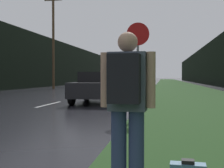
{
  "coord_description": "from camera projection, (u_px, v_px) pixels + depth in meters",
  "views": [
    {
      "loc": [
        4.98,
        1.14,
        1.23
      ],
      "look_at": [
        2.49,
        16.43,
        0.86
      ],
      "focal_mm": 50.0,
      "sensor_mm": 36.0,
      "label": 1
    }
  ],
  "objects": [
    {
      "name": "treeline_near_side",
      "position": [
        217.0,
        63.0,
        46.87
      ],
      "size": [
        2.0,
        140.0,
        6.55
      ],
      "primitive_type": "cube",
      "color": "black",
      "rests_on": "ground_plane"
    },
    {
      "name": "lane_stripe_f",
      "position": [
        117.0,
        88.0,
        34.56
      ],
      "size": [
        0.12,
        3.0,
        0.01
      ],
      "primitive_type": "cube",
      "color": "silver",
      "rests_on": "ground_plane"
    },
    {
      "name": "lane_stripe_c",
      "position": [
        49.0,
        104.0,
        13.84
      ],
      "size": [
        0.12,
        3.0,
        0.01
      ],
      "primitive_type": "cube",
      "color": "silver",
      "rests_on": "ground_plane"
    },
    {
      "name": "delivery_truck",
      "position": [
        129.0,
        73.0,
        65.67
      ],
      "size": [
        2.64,
        7.03,
        3.7
      ],
      "color": "gray",
      "rests_on": "ground_plane"
    },
    {
      "name": "treeline_far_side",
      "position": [
        69.0,
        65.0,
        50.57
      ],
      "size": [
        2.0,
        140.0,
        6.12
      ],
      "primitive_type": "cube",
      "color": "black",
      "rests_on": "ground_plane"
    },
    {
      "name": "grass_verge",
      "position": [
        179.0,
        87.0,
        38.04
      ],
      "size": [
        6.0,
        240.0,
        0.02
      ],
      "primitive_type": "cube",
      "color": "#26471E",
      "rests_on": "ground_plane"
    },
    {
      "name": "utility_pole_far",
      "position": [
        53.0,
        41.0,
        31.02
      ],
      "size": [
        1.8,
        0.24,
        9.34
      ],
      "color": "#4C3823",
      "rests_on": "ground_plane"
    },
    {
      "name": "lane_stripe_e",
      "position": [
        106.0,
        90.0,
        27.66
      ],
      "size": [
        0.12,
        3.0,
        0.01
      ],
      "primitive_type": "cube",
      "color": "silver",
      "rests_on": "ground_plane"
    },
    {
      "name": "car_passing_near",
      "position": [
        99.0,
        87.0,
        14.7
      ],
      "size": [
        2.04,
        4.29,
        1.45
      ],
      "rotation": [
        0.0,
        0.0,
        3.14
      ],
      "color": "black",
      "rests_on": "ground_plane"
    },
    {
      "name": "lane_stripe_d",
      "position": [
        87.0,
        95.0,
        20.75
      ],
      "size": [
        0.12,
        3.0,
        0.01
      ],
      "primitive_type": "cube",
      "color": "silver",
      "rests_on": "ground_plane"
    },
    {
      "name": "stop_sign",
      "position": [
        138.0,
        59.0,
        9.49
      ],
      "size": [
        0.7,
        0.07,
        2.87
      ],
      "color": "slate",
      "rests_on": "ground_plane"
    },
    {
      "name": "car_passing_far",
      "position": [
        141.0,
        80.0,
        43.0
      ],
      "size": [
        1.82,
        4.37,
        1.4
      ],
      "rotation": [
        0.0,
        0.0,
        3.14
      ],
      "color": "black",
      "rests_on": "ground_plane"
    },
    {
      "name": "hitchhiker_with_backpack",
      "position": [
        127.0,
        100.0,
        3.28
      ],
      "size": [
        0.59,
        0.43,
        1.7
      ],
      "rotation": [
        0.0,
        0.0,
        -0.06
      ],
      "color": "navy",
      "rests_on": "ground_plane"
    }
  ]
}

